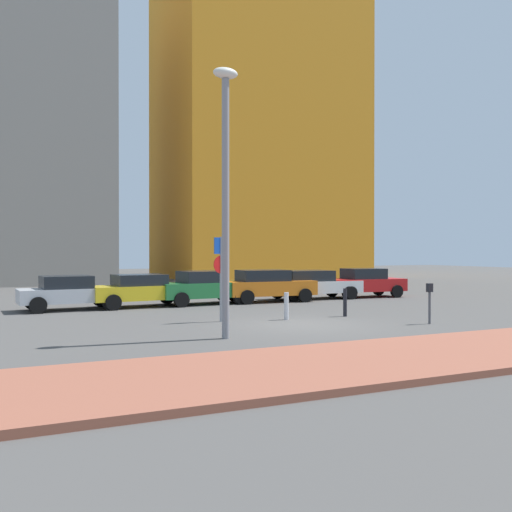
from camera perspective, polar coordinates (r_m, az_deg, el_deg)
name	(u,v)px	position (r m, az deg, el deg)	size (l,w,h in m)	color
ground_plane	(302,325)	(18.24, 4.70, -6.93)	(120.00, 120.00, 0.00)	#4C4947
sidewalk_brick	(439,354)	(13.37, 17.98, -9.37)	(40.00, 3.97, 0.14)	#93513D
parked_car_silver	(70,292)	(23.83, -18.29, -3.48)	(4.08, 2.14, 1.37)	#B7BABF
parked_car_yellow	(141,290)	(24.39, -11.51, -3.35)	(4.39, 2.20, 1.38)	gold
parked_car_green	(203,287)	(25.19, -5.36, -3.15)	(4.20, 2.19, 1.48)	#237238
parked_car_orange	(268,285)	(26.24, 1.18, -2.95)	(4.30, 2.08, 1.49)	orange
parked_car_white	(312,284)	(27.91, 5.66, -2.82)	(4.65, 2.14, 1.42)	white
parked_car_red	(364,282)	(29.43, 10.85, -2.63)	(4.24, 2.15, 1.48)	red
parking_sign_post	(221,268)	(18.87, -3.54, -1.24)	(0.59, 0.16, 2.84)	gray
parking_meter	(430,297)	(19.14, 17.13, -4.03)	(0.18, 0.14, 1.31)	#4C4C51
street_lamp	(226,180)	(15.31, -3.10, 7.67)	(0.70, 0.36, 7.29)	gray
traffic_bollard_near	(345,302)	(20.67, 8.98, -4.66)	(0.14, 0.14, 1.01)	black
traffic_bollard_mid	(286,306)	(19.46, 3.08, -5.07)	(0.16, 0.16, 0.94)	#B7B7BC
building_colorful_midrise	(257,116)	(54.19, 0.09, 13.91)	(17.10, 13.01, 29.90)	orange
building_under_construction	(16,115)	(47.14, -23.06, 12.96)	(12.86, 11.72, 25.16)	gray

